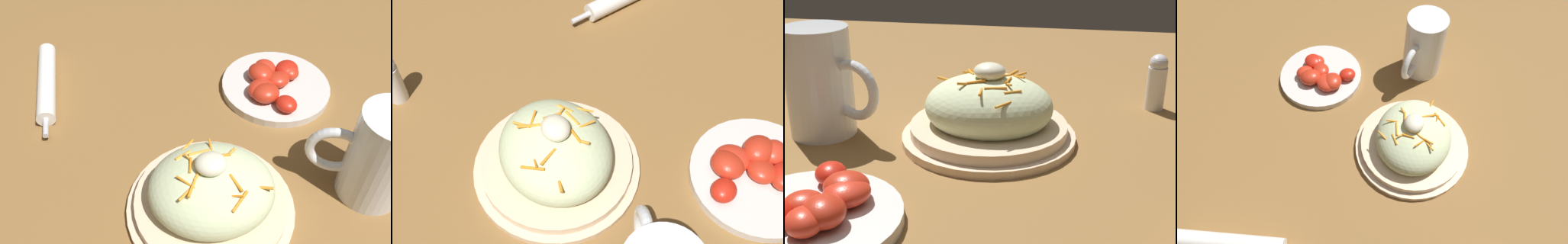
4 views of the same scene
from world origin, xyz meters
The scene contains 5 objects.
ground_plane centered at (0.00, 0.00, 0.00)m, with size 1.43×1.43×0.00m, color olive.
salad_plate centered at (0.03, -0.03, 0.03)m, with size 0.23×0.23×0.11m.
beer_mug centered at (0.25, -0.02, 0.06)m, with size 0.14×0.09×0.14m.
tomato_plate centered at (0.16, 0.20, 0.01)m, with size 0.19×0.19×0.04m.
salt_shaker centered at (-0.20, -0.19, 0.04)m, with size 0.03×0.03×0.08m.
Camera 3 is at (-0.08, 0.62, 0.30)m, focal length 50.65 mm.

